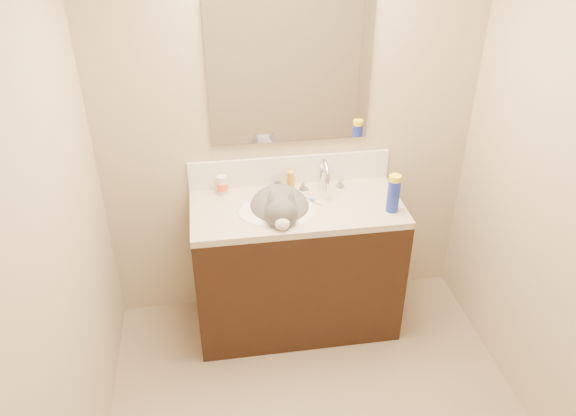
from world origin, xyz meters
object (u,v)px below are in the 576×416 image
object	(u,v)px
basin	(277,221)
spray_can	(393,196)
amber_bottle	(291,180)
vanity_cabinet	(297,269)
cat	(280,210)
silver_jar	(277,184)
faucet	(324,178)
pill_bottle	(222,185)

from	to	relation	value
basin	spray_can	size ratio (longest dim) A/B	2.38
basin	amber_bottle	world-z (taller)	amber_bottle
vanity_cabinet	cat	world-z (taller)	cat
amber_bottle	vanity_cabinet	bearing A→B (deg)	-89.24
silver_jar	spray_can	size ratio (longest dim) A/B	0.32
basin	faucet	distance (m)	0.38
basin	spray_can	bearing A→B (deg)	-9.17
cat	amber_bottle	distance (m)	0.26
basin	cat	xyz separation A→B (m)	(0.02, 0.01, 0.06)
silver_jar	spray_can	world-z (taller)	spray_can
pill_bottle	basin	bearing A→B (deg)	-39.45
spray_can	faucet	bearing A→B (deg)	140.91
basin	silver_jar	distance (m)	0.27
pill_bottle	spray_can	distance (m)	0.98
vanity_cabinet	amber_bottle	size ratio (longest dim) A/B	11.29
faucet	pill_bottle	xyz separation A→B (m)	(-0.59, 0.07, -0.03)
silver_jar	cat	bearing A→B (deg)	-93.17
faucet	spray_can	world-z (taller)	faucet
vanity_cabinet	spray_can	distance (m)	0.76
basin	spray_can	xyz separation A→B (m)	(0.63, -0.10, 0.16)
faucet	silver_jar	distance (m)	0.28
cat	silver_jar	world-z (taller)	cat
pill_bottle	faucet	bearing A→B (deg)	-6.68
faucet	pill_bottle	distance (m)	0.59
pill_bottle	vanity_cabinet	bearing A→B (deg)	-26.85
vanity_cabinet	pill_bottle	distance (m)	0.68
basin	faucet	xyz separation A→B (m)	(0.30, 0.17, 0.16)
vanity_cabinet	silver_jar	xyz separation A→B (m)	(-0.09, 0.22, 0.48)
amber_bottle	spray_can	size ratio (longest dim) A/B	0.56
vanity_cabinet	basin	world-z (taller)	basin
amber_bottle	spray_can	bearing A→B (deg)	-33.70
silver_jar	spray_can	xyz separation A→B (m)	(0.60, -0.35, 0.06)
amber_bottle	spray_can	distance (m)	0.62
cat	amber_bottle	bearing A→B (deg)	71.59
vanity_cabinet	basin	size ratio (longest dim) A/B	2.67
basin	amber_bottle	distance (m)	0.29
basin	silver_jar	size ratio (longest dim) A/B	7.41
basin	faucet	size ratio (longest dim) A/B	1.61
vanity_cabinet	cat	bearing A→B (deg)	-170.07
spray_can	basin	bearing A→B (deg)	170.83
vanity_cabinet	faucet	size ratio (longest dim) A/B	4.29
cat	silver_jar	bearing A→B (deg)	91.30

